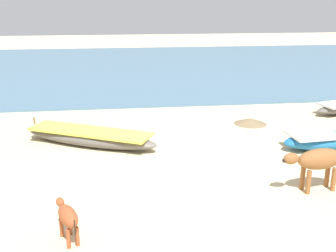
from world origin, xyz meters
TOP-DOWN VIEW (x-y plane):
  - ground at (0.00, 0.00)m, footprint 80.00×80.00m
  - sea_water at (0.00, 16.02)m, footprint 60.00×20.00m
  - fishing_boat_0 at (4.94, 0.86)m, footprint 3.26×1.25m
  - fishing_boat_3 at (-2.06, 2.00)m, footprint 4.14×2.74m
  - cow_adult_brown at (3.08, -1.68)m, footprint 1.51×0.56m
  - calf_near_rust at (-2.19, -3.01)m, footprint 0.56×0.97m
  - debris_pile_0 at (3.27, 3.46)m, footprint 1.51×1.51m

SIDE VIEW (x-z plane):
  - ground at x=0.00m, z-range 0.00..0.00m
  - sea_water at x=0.00m, z-range 0.00..0.08m
  - debris_pile_0 at x=3.27m, z-range 0.00..0.20m
  - fishing_boat_3 at x=-2.06m, z-range -0.08..0.57m
  - fishing_boat_0 at x=4.94m, z-range -0.08..0.61m
  - calf_near_rust at x=-2.19m, z-range 0.14..0.79m
  - cow_adult_brown at x=3.08m, z-range 0.21..1.20m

